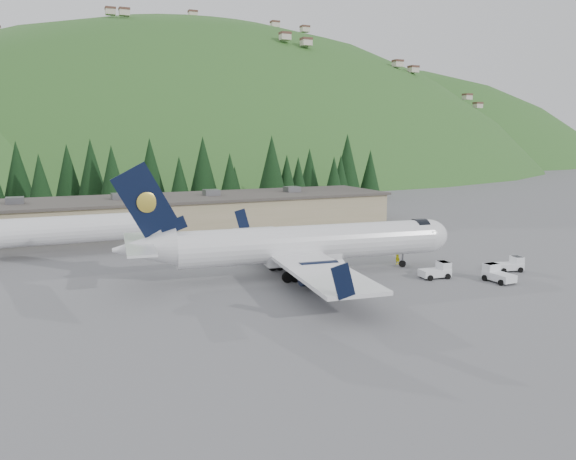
# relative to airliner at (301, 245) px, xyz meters

# --- Properties ---
(ground) EXTENTS (600.00, 600.00, 0.00)m
(ground) POSITION_rel_airliner_xyz_m (1.09, -0.12, -3.33)
(ground) COLOR #5C5C61
(airliner) EXTENTS (37.70, 35.45, 12.50)m
(airliner) POSITION_rel_airliner_xyz_m (0.00, 0.00, 0.00)
(airliner) COLOR white
(airliner) RESTS_ON ground
(second_airliner) EXTENTS (27.50, 11.00, 10.05)m
(second_airliner) POSITION_rel_airliner_xyz_m (-23.83, 21.88, -0.01)
(second_airliner) COLOR white
(second_airliner) RESTS_ON ground
(baggage_tug_a) EXTENTS (3.34, 2.19, 1.71)m
(baggage_tug_a) POSITION_rel_airliner_xyz_m (12.75, -7.10, -2.57)
(baggage_tug_a) COLOR white
(baggage_tug_a) RESTS_ON ground
(baggage_tug_b) EXTENTS (3.34, 2.42, 1.64)m
(baggage_tug_b) POSITION_rel_airliner_xyz_m (22.27, -7.94, -2.60)
(baggage_tug_b) COLOR white
(baggage_tug_b) RESTS_ON ground
(baggage_tug_c) EXTENTS (2.12, 3.35, 1.75)m
(baggage_tug_c) POSITION_rel_airliner_xyz_m (17.41, -10.85, -2.55)
(baggage_tug_c) COLOR white
(baggage_tug_c) RESTS_ON ground
(terminal_building) EXTENTS (71.00, 17.00, 6.10)m
(terminal_building) POSITION_rel_airliner_xyz_m (-3.92, 37.88, -0.71)
(terminal_building) COLOR tan
(terminal_building) RESTS_ON ground
(ramp_worker) EXTENTS (0.81, 0.67, 1.92)m
(ramp_worker) POSITION_rel_airliner_xyz_m (12.63, 0.05, -2.37)
(ramp_worker) COLOR #F9F00C
(ramp_worker) RESTS_ON ground
(tree_line) EXTENTS (112.48, 19.27, 14.48)m
(tree_line) POSITION_rel_airliner_xyz_m (-6.85, 61.16, 4.32)
(tree_line) COLOR black
(tree_line) RESTS_ON ground
(hills) EXTENTS (614.00, 330.00, 300.00)m
(hills) POSITION_rel_airliner_xyz_m (54.43, 207.26, -86.13)
(hills) COLOR #2F6122
(hills) RESTS_ON ground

